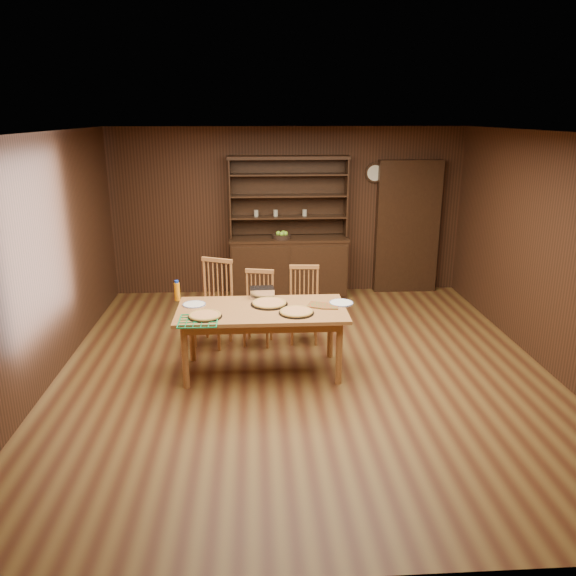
{
  "coord_description": "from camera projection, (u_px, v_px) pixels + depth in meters",
  "views": [
    {
      "loc": [
        -0.53,
        -5.78,
        2.78
      ],
      "look_at": [
        -0.15,
        0.4,
        0.85
      ],
      "focal_mm": 35.0,
      "sensor_mm": 36.0,
      "label": 1
    }
  ],
  "objects": [
    {
      "name": "pizza_left",
      "position": [
        205.0,
        316.0,
        5.84
      ],
      "size": [
        0.36,
        0.36,
        0.04
      ],
      "color": "black",
      "rests_on": "dining_table"
    },
    {
      "name": "pizza_right",
      "position": [
        296.0,
        312.0,
        5.95
      ],
      "size": [
        0.38,
        0.38,
        0.04
      ],
      "color": "black",
      "rests_on": "dining_table"
    },
    {
      "name": "juice_bottle",
      "position": [
        177.0,
        291.0,
        6.34
      ],
      "size": [
        0.06,
        0.06,
        0.24
      ],
      "color": "orange",
      "rests_on": "dining_table"
    },
    {
      "name": "pizza_center",
      "position": [
        269.0,
        303.0,
        6.23
      ],
      "size": [
        0.41,
        0.41,
        0.04
      ],
      "color": "black",
      "rests_on": "dining_table"
    },
    {
      "name": "doorway",
      "position": [
        407.0,
        227.0,
        8.93
      ],
      "size": [
        1.0,
        0.18,
        2.1
      ],
      "primitive_type": "cube",
      "color": "black",
      "rests_on": "floor"
    },
    {
      "name": "plate_left",
      "position": [
        194.0,
        304.0,
        6.21
      ],
      "size": [
        0.26,
        0.26,
        0.02
      ],
      "color": "white",
      "rests_on": "dining_table"
    },
    {
      "name": "foil_dish",
      "position": [
        262.0,
        292.0,
        6.48
      ],
      "size": [
        0.28,
        0.21,
        0.11
      ],
      "primitive_type": "cube",
      "rotation": [
        0.0,
        0.0,
        0.04
      ],
      "color": "white",
      "rests_on": "dining_table"
    },
    {
      "name": "chair_center",
      "position": [
        259.0,
        305.0,
        7.02
      ],
      "size": [
        0.45,
        0.43,
        0.93
      ],
      "rotation": [
        0.0,
        0.0,
        -0.21
      ],
      "color": "#BE8241",
      "rests_on": "floor"
    },
    {
      "name": "wall_clock",
      "position": [
        375.0,
        173.0,
        8.7
      ],
      "size": [
        0.3,
        0.05,
        0.3
      ],
      "color": "black",
      "rests_on": "room_shell"
    },
    {
      "name": "fruit_bowl",
      "position": [
        282.0,
        236.0,
        8.63
      ],
      "size": [
        0.29,
        0.29,
        0.12
      ],
      "color": "black",
      "rests_on": "china_hutch"
    },
    {
      "name": "chair_right",
      "position": [
        304.0,
        302.0,
        7.09
      ],
      "size": [
        0.42,
        0.4,
        0.96
      ],
      "rotation": [
        0.0,
        0.0,
        -0.08
      ],
      "color": "#BE8241",
      "rests_on": "floor"
    },
    {
      "name": "room_shell",
      "position": [
        305.0,
        233.0,
        5.9
      ],
      "size": [
        6.0,
        6.0,
        6.0
      ],
      "color": "silver",
      "rests_on": "floor"
    },
    {
      "name": "cooling_rack",
      "position": [
        198.0,
        321.0,
        5.72
      ],
      "size": [
        0.5,
        0.5,
        0.02
      ],
      "primitive_type": null,
      "rotation": [
        0.0,
        0.0,
        0.37
      ],
      "color": "#0B924C",
      "rests_on": "dining_table"
    },
    {
      "name": "pot_holder_b",
      "position": [
        317.0,
        305.0,
        6.19
      ],
      "size": [
        0.26,
        0.26,
        0.01
      ],
      "primitive_type": "cube",
      "rotation": [
        0.0,
        0.0,
        -0.39
      ],
      "color": "red",
      "rests_on": "dining_table"
    },
    {
      "name": "dining_table",
      "position": [
        262.0,
        316.0,
        6.13
      ],
      "size": [
        1.84,
        0.92,
        0.75
      ],
      "color": "#B26A3E",
      "rests_on": "floor"
    },
    {
      "name": "plate_right",
      "position": [
        341.0,
        303.0,
        6.26
      ],
      "size": [
        0.27,
        0.27,
        0.02
      ],
      "color": "white",
      "rests_on": "dining_table"
    },
    {
      "name": "chair_left",
      "position": [
        215.0,
        299.0,
        6.99
      ],
      "size": [
        0.57,
        0.56,
        1.07
      ],
      "rotation": [
        0.0,
        0.0,
        -0.43
      ],
      "color": "#BE8241",
      "rests_on": "floor"
    },
    {
      "name": "china_hutch",
      "position": [
        289.0,
        259.0,
        8.82
      ],
      "size": [
        1.84,
        0.52,
        2.17
      ],
      "color": "black",
      "rests_on": "floor"
    },
    {
      "name": "floor",
      "position": [
        304.0,
        370.0,
        6.37
      ],
      "size": [
        6.0,
        6.0,
        0.0
      ],
      "primitive_type": "plane",
      "color": "brown",
      "rests_on": "ground"
    },
    {
      "name": "pot_holder_a",
      "position": [
        329.0,
        306.0,
        6.16
      ],
      "size": [
        0.21,
        0.21,
        0.01
      ],
      "primitive_type": "cube",
      "rotation": [
        0.0,
        0.0,
        -0.11
      ],
      "color": "red",
      "rests_on": "dining_table"
    }
  ]
}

